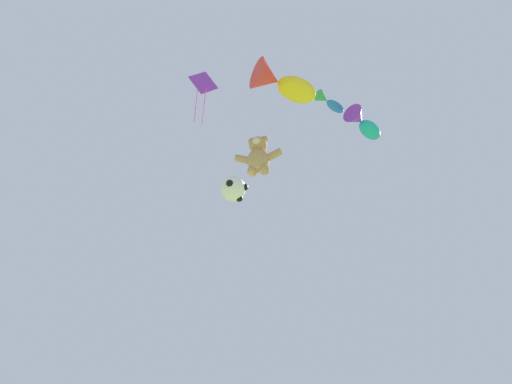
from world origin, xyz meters
The scene contains 6 objects.
teddy_bear_kite centered at (-0.11, 7.49, 9.65)m, with size 1.74×0.77×1.77m.
soccer_ball_kite centered at (-0.91, 7.25, 8.13)m, with size 0.94×0.93×0.86m.
fish_kite_goldfin centered at (1.06, 6.22, 11.76)m, with size 2.54×2.34×1.15m.
fish_kite_cobalt centered at (2.71, 7.97, 12.38)m, with size 1.27×1.38×0.49m.
fish_kite_teal centered at (3.99, 8.95, 11.85)m, with size 1.69×2.05×0.83m.
diamond_kite centered at (-2.34, 6.84, 13.41)m, with size 1.07×0.84×3.28m.
Camera 1 is at (1.82, -1.50, 1.43)m, focal length 24.00 mm.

